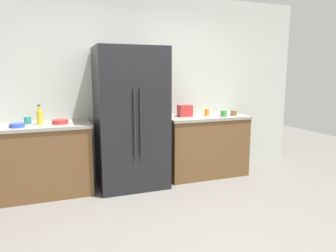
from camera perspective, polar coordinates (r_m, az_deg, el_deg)
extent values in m
plane|color=slate|center=(3.20, 4.92, -19.29)|extent=(10.60, 10.60, 0.00)
cube|color=silver|center=(4.65, -5.19, 7.11)|extent=(5.30, 0.10, 2.68)
cube|color=brown|center=(4.28, -23.39, -6.15)|extent=(1.38, 0.59, 0.88)
cube|color=gray|center=(4.18, -23.81, -0.10)|extent=(1.41, 0.62, 0.04)
cube|color=brown|center=(4.77, 6.83, -3.83)|extent=(1.23, 0.59, 0.88)
cube|color=gray|center=(4.68, 6.94, 1.63)|extent=(1.26, 0.62, 0.04)
cube|color=black|center=(4.21, -6.87, 1.43)|extent=(0.92, 0.70, 1.89)
cylinder|color=#262628|center=(3.85, -6.19, 0.66)|extent=(0.02, 0.02, 0.85)
cylinder|color=#262628|center=(3.87, -5.04, 0.73)|extent=(0.02, 0.02, 0.85)
cube|color=red|center=(4.60, 3.15, 2.86)|extent=(0.20, 0.15, 0.17)
cylinder|color=yellow|center=(4.18, -22.65, 1.42)|extent=(0.07, 0.07, 0.17)
cylinder|color=yellow|center=(4.17, -22.76, 3.01)|extent=(0.03, 0.03, 0.06)
cylinder|color=#333338|center=(4.17, -22.79, 3.56)|extent=(0.04, 0.04, 0.02)
cylinder|color=green|center=(4.67, 10.29, 2.32)|extent=(0.09, 0.09, 0.09)
cylinder|color=orange|center=(4.74, 7.22, 2.58)|extent=(0.07, 0.07, 0.10)
cylinder|color=brown|center=(4.80, 12.08, 2.38)|extent=(0.10, 0.10, 0.08)
cylinder|color=teal|center=(4.30, -24.54, 0.98)|extent=(0.09, 0.09, 0.09)
cylinder|color=blue|center=(4.08, -26.19, 0.13)|extent=(0.17, 0.17, 0.05)
cylinder|color=red|center=(4.15, -19.34, 0.77)|extent=(0.20, 0.20, 0.05)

